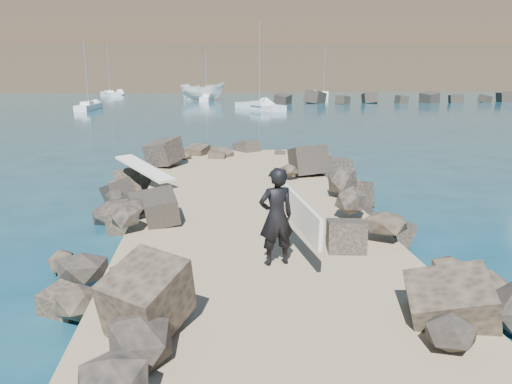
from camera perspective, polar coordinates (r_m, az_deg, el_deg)
ground at (r=12.78m, az=-0.43°, el=-5.49°), size 800.00×800.00×0.00m
jetty at (r=10.81m, az=0.51°, el=-7.44°), size 6.00×26.00×0.60m
riprap_left at (r=11.31m, az=-14.62°, el=-5.86°), size 2.60×22.00×1.00m
riprap_right at (r=11.84m, az=14.40°, el=-4.96°), size 2.60×22.00×1.00m
breakwater_secondary at (r=76.20m, az=23.14°, el=9.86°), size 52.00×4.00×1.20m
headland at (r=172.79m, az=-1.88°, el=17.54°), size 360.00×140.00×32.00m
surfboard_resting at (r=16.43m, az=-12.59°, el=2.25°), size 2.08×2.22×0.08m
boat_imported at (r=75.59m, az=-6.13°, el=11.35°), size 7.02×3.77×2.57m
surfer_with_board at (r=9.37m, az=2.71°, el=-2.77°), size 1.02×2.32×1.87m
sailboat_a at (r=59.12m, az=-18.57°, el=9.21°), size 1.84×6.29×7.57m
sailboat_e at (r=92.29m, az=-16.35°, el=10.70°), size 4.55×7.33×8.81m
sailboat_d at (r=85.19m, az=7.76°, el=10.92°), size 3.14×7.14×8.42m
sailboat_f at (r=111.36m, az=10.80°, el=11.42°), size 4.38×5.91×7.48m
sailboat_b at (r=74.65m, az=-5.64°, el=10.61°), size 2.13×5.97×7.18m
sailboat_c at (r=56.58m, az=0.41°, el=9.73°), size 5.14×8.06×9.65m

